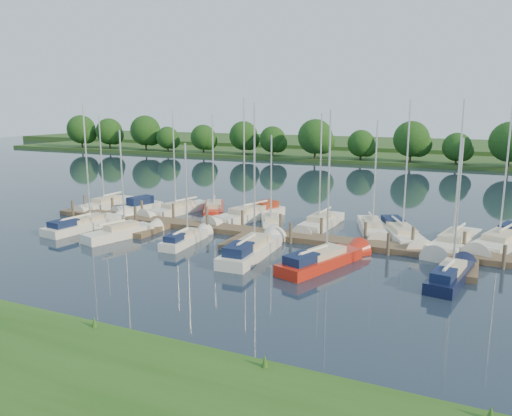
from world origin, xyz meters
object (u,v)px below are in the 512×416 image
at_px(sailboat_n_5, 271,223).
at_px(sailboat_s_2, 185,239).
at_px(dock, 251,234).
at_px(sailboat_n_0, 106,205).
at_px(motorboat, 139,207).

distance_m(sailboat_n_5, sailboat_s_2, 8.51).
distance_m(dock, sailboat_n_0, 18.61).
height_order(sailboat_n_0, motorboat, sailboat_n_0).
relative_size(dock, sailboat_n_5, 4.92).
bearing_deg(sailboat_n_0, sailboat_s_2, 152.21).
height_order(dock, sailboat_s_2, sailboat_s_2).
distance_m(motorboat, sailboat_s_2, 13.44).
height_order(motorboat, sailboat_n_5, sailboat_n_5).
distance_m(sailboat_n_0, sailboat_n_5, 18.28).
bearing_deg(sailboat_n_5, motorboat, -28.34).
bearing_deg(sailboat_n_0, dock, 168.18).
relative_size(motorboat, sailboat_s_2, 0.68).
bearing_deg(dock, sailboat_n_0, 167.40).
xyz_separation_m(sailboat_n_0, sailboat_s_2, (14.55, -7.92, 0.03)).
xyz_separation_m(dock, sailboat_n_5, (0.12, 3.78, 0.07)).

